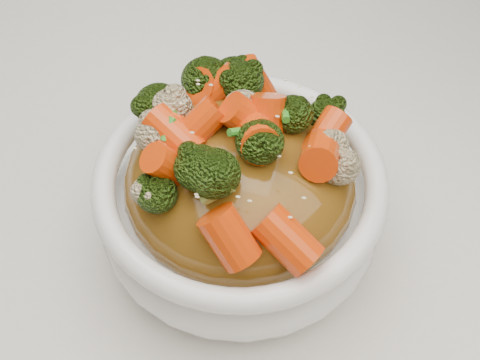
# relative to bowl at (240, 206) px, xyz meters

# --- Properties ---
(tablecloth) EXTENTS (1.20, 0.80, 0.04)m
(tablecloth) POSITION_rel_bowl_xyz_m (0.03, -0.01, -0.06)
(tablecloth) COLOR silver
(tablecloth) RESTS_ON dining_table
(bowl) EXTENTS (0.21, 0.21, 0.08)m
(bowl) POSITION_rel_bowl_xyz_m (0.00, 0.00, 0.00)
(bowl) COLOR white
(bowl) RESTS_ON tablecloth
(sauce_base) EXTENTS (0.17, 0.17, 0.09)m
(sauce_base) POSITION_rel_bowl_xyz_m (0.00, 0.00, 0.03)
(sauce_base) COLOR brown
(sauce_base) RESTS_ON bowl
(carrots) EXTENTS (0.17, 0.17, 0.05)m
(carrots) POSITION_rel_bowl_xyz_m (0.00, 0.00, 0.08)
(carrots) COLOR #D53B06
(carrots) RESTS_ON sauce_base
(broccoli) EXTENTS (0.17, 0.17, 0.04)m
(broccoli) POSITION_rel_bowl_xyz_m (0.00, 0.00, 0.08)
(broccoli) COLOR black
(broccoli) RESTS_ON sauce_base
(cauliflower) EXTENTS (0.17, 0.17, 0.03)m
(cauliflower) POSITION_rel_bowl_xyz_m (0.00, 0.00, 0.08)
(cauliflower) COLOR tan
(cauliflower) RESTS_ON sauce_base
(scallions) EXTENTS (0.12, 0.12, 0.02)m
(scallions) POSITION_rel_bowl_xyz_m (0.00, 0.00, 0.09)
(scallions) COLOR #2C801D
(scallions) RESTS_ON sauce_base
(sesame_seeds) EXTENTS (0.15, 0.15, 0.01)m
(sesame_seeds) POSITION_rel_bowl_xyz_m (0.00, 0.00, 0.09)
(sesame_seeds) COLOR beige
(sesame_seeds) RESTS_ON sauce_base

